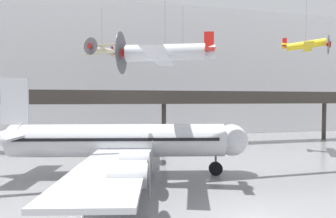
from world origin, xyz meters
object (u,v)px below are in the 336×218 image
object	(u,v)px
suspended_plane_blue_trainer	(183,54)
suspended_plane_cream_biplane	(102,51)
suspended_plane_silver_racer	(165,53)
airliner_silver_main	(118,141)
suspended_plane_yellow_lowwing	(306,45)

from	to	relation	value
suspended_plane_blue_trainer	suspended_plane_cream_biplane	world-z (taller)	suspended_plane_cream_biplane
suspended_plane_blue_trainer	suspended_plane_silver_racer	size ratio (longest dim) A/B	0.70
airliner_silver_main	suspended_plane_silver_racer	size ratio (longest dim) A/B	2.36
suspended_plane_cream_biplane	suspended_plane_silver_racer	distance (m)	23.19
airliner_silver_main	suspended_plane_silver_racer	bearing A→B (deg)	-40.44
suspended_plane_cream_biplane	suspended_plane_blue_trainer	bearing A→B (deg)	112.18
suspended_plane_blue_trainer	suspended_plane_cream_biplane	distance (m)	12.75
suspended_plane_yellow_lowwing	suspended_plane_blue_trainer	bearing A→B (deg)	-173.28
suspended_plane_yellow_lowwing	suspended_plane_silver_racer	size ratio (longest dim) A/B	0.70
suspended_plane_blue_trainer	suspended_plane_cream_biplane	size ratio (longest dim) A/B	1.10
airliner_silver_main	suspended_plane_yellow_lowwing	size ratio (longest dim) A/B	3.36
airliner_silver_main	suspended_plane_yellow_lowwing	xyz separation A→B (m)	(24.91, 5.15, 11.24)
airliner_silver_main	suspended_plane_cream_biplane	distance (m)	21.19
suspended_plane_blue_trainer	suspended_plane_yellow_lowwing	bearing A→B (deg)	-170.35
suspended_plane_cream_biplane	airliner_silver_main	bearing A→B (deg)	43.46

